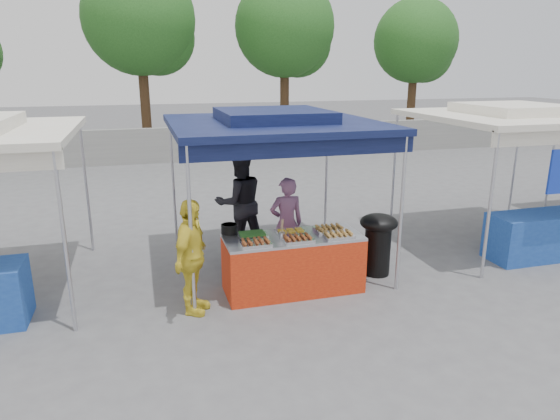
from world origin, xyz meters
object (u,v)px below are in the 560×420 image
object	(u,v)px
vendor_table	(293,263)
customer_person	(191,257)
vendor_woman	(286,224)
helper_man	(240,203)
cooking_pot	(229,229)
wok_burner	(378,239)

from	to	relation	value
vendor_table	customer_person	size ratio (longest dim) A/B	1.27
vendor_woman	helper_man	xyz separation A→B (m)	(-0.58, 0.94, 0.15)
vendor_table	cooking_pot	distance (m)	1.07
cooking_pot	vendor_woman	xyz separation A→B (m)	(1.02, 0.49, -0.16)
vendor_table	wok_burner	distance (m)	1.50
vendor_table	customer_person	distance (m)	1.57
cooking_pot	vendor_woman	distance (m)	1.14
vendor_table	customer_person	bearing A→B (deg)	-168.88
wok_burner	vendor_woman	size ratio (longest dim) A/B	0.66
helper_man	customer_person	bearing A→B (deg)	55.50
cooking_pot	helper_man	distance (m)	1.50
helper_man	cooking_pot	bearing A→B (deg)	65.39
wok_burner	helper_man	distance (m)	2.49
cooking_pot	helper_man	world-z (taller)	helper_man
cooking_pot	vendor_woman	size ratio (longest dim) A/B	0.16
cooking_pot	vendor_table	bearing A→B (deg)	-23.03
cooking_pot	helper_man	xyz separation A→B (m)	(0.45, 1.43, -0.00)
vendor_table	cooking_pot	size ratio (longest dim) A/B	8.27
helper_man	vendor_table	bearing A→B (deg)	95.99
vendor_woman	helper_man	world-z (taller)	helper_man
vendor_table	helper_man	size ratio (longest dim) A/B	1.09
vendor_woman	customer_person	bearing A→B (deg)	35.13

